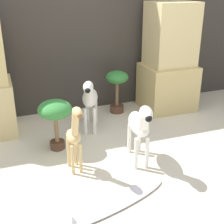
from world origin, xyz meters
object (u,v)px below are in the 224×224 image
object	(u,v)px
zebra_left	(90,97)
surfboard	(112,204)
giraffe_figurine	(74,134)
zebra_right	(140,124)
potted_palm_front	(117,84)
potted_palm_back	(55,113)

from	to	relation	value
zebra_left	surfboard	distance (m)	1.35
zebra_left	giraffe_figurine	world-z (taller)	giraffe_figurine
zebra_left	giraffe_figurine	bearing A→B (deg)	-115.02
zebra_left	giraffe_figurine	size ratio (longest dim) A/B	0.95
zebra_right	zebra_left	size ratio (longest dim) A/B	1.00
zebra_right	surfboard	world-z (taller)	zebra_right
zebra_right	potted_palm_front	distance (m)	1.22
zebra_right	zebra_left	distance (m)	0.84
giraffe_figurine	potted_palm_back	xyz separation A→B (m)	(-0.08, 0.47, 0.02)
surfboard	potted_palm_back	bearing A→B (deg)	102.52
potted_palm_front	surfboard	world-z (taller)	potted_palm_front
zebra_right	zebra_left	world-z (taller)	same
potted_palm_front	surfboard	xyz separation A→B (m)	(-0.67, -1.68, -0.37)
giraffe_figurine	potted_palm_front	size ratio (longest dim) A/B	1.22
zebra_left	surfboard	world-z (taller)	zebra_left
potted_palm_front	zebra_right	bearing A→B (deg)	-101.03
potted_palm_front	potted_palm_back	xyz separation A→B (m)	(-0.89, -0.68, 0.01)
zebra_right	potted_palm_back	bearing A→B (deg)	141.78
zebra_right	giraffe_figurine	size ratio (longest dim) A/B	0.95
surfboard	zebra_left	bearing A→B (deg)	80.78
zebra_right	zebra_left	xyz separation A→B (m)	(-0.23, 0.80, 0.00)
potted_palm_front	potted_palm_back	distance (m)	1.12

